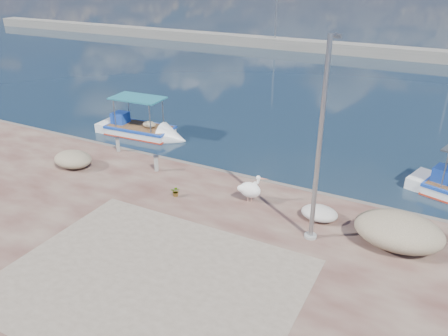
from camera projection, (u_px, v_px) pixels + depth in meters
ground at (177, 237)px, 16.41m from camera, size 1400.00×1400.00×0.00m
quay_patch at (150, 281)px, 13.37m from camera, size 9.00×7.00×0.01m
breakwater at (376, 51)px, 48.23m from camera, size 120.00×2.20×7.50m
boat_left at (140, 131)px, 26.22m from camera, size 5.67×2.14×2.68m
pelican at (250, 189)px, 17.63m from camera, size 1.23×0.88×1.18m
lamp_post at (319, 152)px, 14.15m from camera, size 0.44×0.96×7.00m
bollard_near at (156, 163)px, 20.36m from camera, size 0.25×0.25×0.77m
bollard_far at (118, 144)px, 22.50m from camera, size 0.25×0.25×0.76m
potted_plant at (176, 191)px, 18.18m from camera, size 0.50×0.46×0.45m
net_pile_d at (319, 213)px, 16.52m from camera, size 1.39×1.05×0.52m
net_pile_b at (73, 159)px, 20.80m from camera, size 1.93×1.50×0.75m
net_pile_c at (399, 231)px, 14.82m from camera, size 2.97×2.12×1.17m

